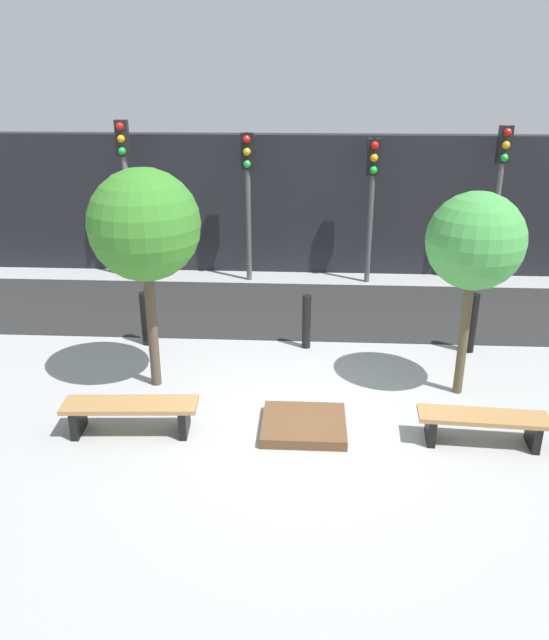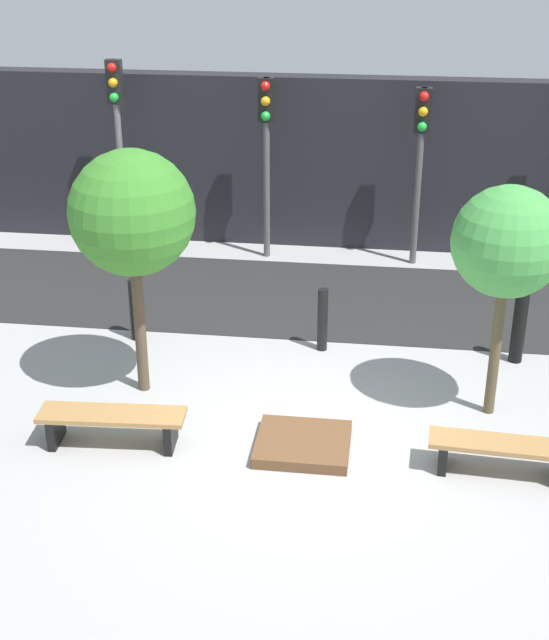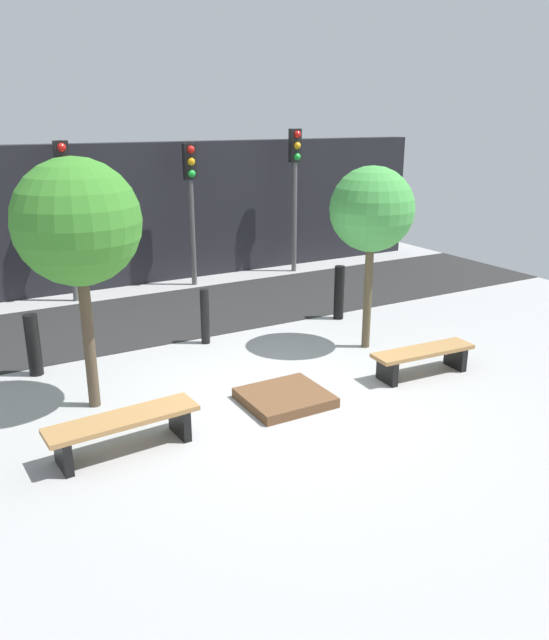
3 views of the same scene
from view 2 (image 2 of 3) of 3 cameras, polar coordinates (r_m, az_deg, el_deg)
The scene contains 14 objects.
ground_plane at distance 11.05m, azimuth 1.87°, elevation -8.06°, with size 18.00×18.00×0.00m, color #9E9E9E.
road_strip at distance 15.05m, azimuth 3.65°, elevation 1.33°, with size 18.00×3.25×0.01m, color #252525.
building_facade at distance 17.18m, azimuth 4.51°, elevation 9.97°, with size 16.20×0.50×3.22m, color black.
bench_left at distance 11.08m, azimuth -10.35°, elevation -6.40°, with size 1.81×0.58×0.45m.
bench_right at distance 10.72m, azimuth 14.29°, elevation -8.12°, with size 1.69×0.53×0.42m.
planter_bed at distance 10.95m, azimuth 1.84°, elevation -7.94°, with size 1.13×1.04×0.14m, color brown.
tree_behind_left_bench at distance 11.41m, azimuth -9.10°, elevation 6.71°, with size 1.61×1.61×3.33m.
tree_behind_right_bench at distance 11.10m, azimuth 14.70°, elevation 4.77°, with size 1.37×1.37×3.05m.
bollard_far_left at distance 13.63m, azimuth -8.82°, elevation 0.66°, with size 0.21×0.21×0.96m, color black.
bollard_left at distance 13.15m, azimuth 3.09°, elevation 0.01°, with size 0.15×0.15×0.97m, color black.
bollard_center at distance 13.24m, azimuth 15.37°, elevation -0.51°, with size 0.20×0.20×1.05m, color black.
traffic_light_west at distance 16.84m, azimuth -10.03°, elevation 12.39°, with size 0.28×0.27×3.57m.
traffic_light_mid_west at distance 16.27m, azimuth -0.53°, elevation 11.73°, with size 0.28×0.27×3.32m.
traffic_light_mid_east at distance 16.14m, azimuth 9.33°, elevation 11.04°, with size 0.28×0.27×3.21m.
Camera 2 is at (0.87, -9.23, 6.00)m, focal length 50.00 mm.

